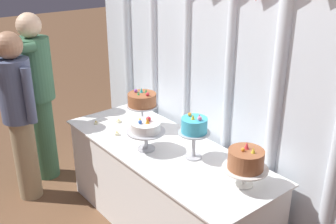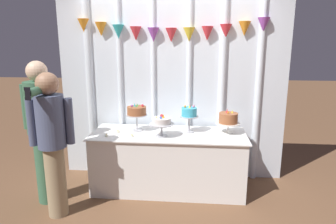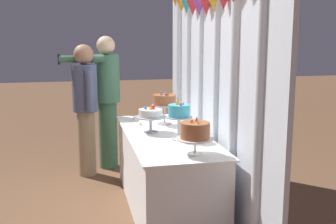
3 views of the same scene
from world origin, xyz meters
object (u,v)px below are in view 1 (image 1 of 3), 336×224
Objects in this scene: cake_display_leftmost at (142,101)px; cake_display_midleft at (146,129)px; cake_display_rightmost at (246,161)px; guest_man_pink_jacket at (19,110)px; tealight_far_left at (96,123)px; tealight_near_right at (117,134)px; cake_table at (165,188)px; tealight_near_left at (119,121)px; cake_display_midright at (194,128)px; guest_girl_blue_dress at (37,91)px.

cake_display_midleft is (0.35, -0.21, -0.07)m from cake_display_leftmost.
guest_man_pink_jacket is (-1.92, -0.81, -0.05)m from cake_display_rightmost.
cake_display_midleft is 8.15× the size of tealight_far_left.
cake_display_rightmost reaches higher than tealight_near_right.
cake_display_midleft is (-0.07, -0.13, 0.56)m from cake_table.
cake_display_midright is at bearing 5.72° from tealight_near_left.
guest_girl_blue_dress is at bearing -166.45° from cake_display_midleft.
cake_display_rightmost reaches higher than cake_table.
cake_display_midleft is at bearing -148.67° from cake_display_midright.
cake_display_rightmost is 7.21× the size of tealight_near_right.
cake_display_midright is 0.77m from tealight_near_right.
cake_display_midright is 1.07m from tealight_far_left.
guest_girl_blue_dress is (-1.43, -0.45, 0.56)m from cake_table.
tealight_near_left is (-0.58, 0.11, -0.17)m from cake_display_midleft.
tealight_near_right is at bearing -172.99° from cake_display_midleft.
cake_display_leftmost reaches higher than tealight_far_left.
guest_man_pink_jacket is (-0.43, -0.53, 0.13)m from tealight_far_left.
guest_girl_blue_dress reaches higher than tealight_near_left.
cake_display_rightmost is (0.82, 0.21, 0.01)m from cake_display_midleft.
tealight_near_left is at bearing 29.36° from guest_girl_blue_dress.
guest_man_pink_jacket is at bearing -143.05° from tealight_near_right.
cake_display_rightmost is 0.18× the size of guest_girl_blue_dress.
cake_display_leftmost is 0.68m from cake_display_midright.
cake_display_leftmost is at bearing 179.02° from cake_display_midright.
tealight_near_left is 1.08× the size of tealight_near_right.
cake_table is at bearing -11.42° from cake_display_leftmost.
tealight_far_left is 0.75m from guest_girl_blue_dress.
cake_table is at bearing 60.54° from cake_display_midleft.
cake_display_midright reaches higher than tealight_far_left.
cake_display_rightmost is at bearing 22.83° from guest_man_pink_jacket.
guest_girl_blue_dress is at bearing -162.33° from cake_table.
tealight_far_left is at bearing -174.09° from cake_display_midleft.
cake_display_leftmost is 1.00× the size of cake_display_midright.
guest_girl_blue_dress is (-1.01, -0.54, -0.07)m from cake_display_leftmost.
cake_table is 0.76m from cake_display_leftmost.
tealight_near_right reaches higher than tealight_near_left.
tealight_near_left reaches higher than tealight_far_left.
cake_display_midright reaches higher than cake_display_rightmost.
tealight_far_left is at bearing -169.42° from cake_display_rightmost.
guest_man_pink_jacket reaches higher than cake_display_midleft.
cake_display_midleft is 0.85m from cake_display_rightmost.
guest_girl_blue_dress is at bearing -166.16° from cake_display_rightmost.
tealight_near_right is (-0.69, -0.25, -0.24)m from cake_display_midright.
tealight_near_right is (-0.02, -0.26, -0.24)m from cake_display_leftmost.
cake_display_leftmost is 1.17m from cake_display_rightmost.
guest_man_pink_jacket is (-0.52, -0.71, 0.13)m from tealight_near_left.
cake_display_rightmost is 1.42m from tealight_near_left.
cake_display_midleft is 1.25m from guest_man_pink_jacket.
cake_display_leftmost is 9.79× the size of tealight_far_left.
tealight_near_right is (0.22, -0.15, 0.00)m from tealight_near_left.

